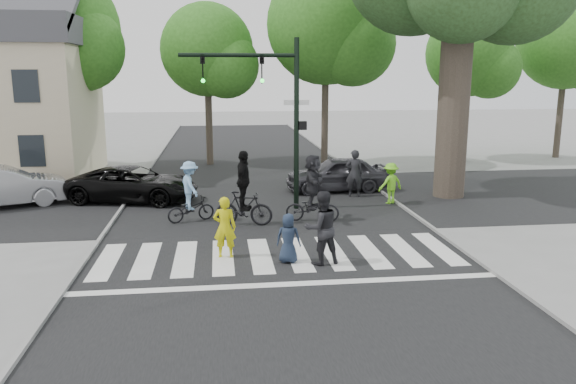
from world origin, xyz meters
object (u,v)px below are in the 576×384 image
at_px(pedestrian_child, 288,238).
at_px(car_suv, 133,184).
at_px(cyclist_mid, 244,195).
at_px(car_grey, 337,174).
at_px(pedestrian_woman, 225,227).
at_px(cyclist_right, 313,192).
at_px(car_silver, 2,187).
at_px(traffic_signal, 272,100).
at_px(pedestrian_adult, 321,228).
at_px(cyclist_left, 190,196).

distance_m(pedestrian_child, car_suv, 9.25).
bearing_deg(cyclist_mid, car_suv, 135.16).
xyz_separation_m(pedestrian_child, car_grey, (3.13, 8.73, 0.07)).
bearing_deg(pedestrian_woman, cyclist_right, -124.15).
bearing_deg(car_silver, cyclist_right, -129.49).
relative_size(cyclist_right, car_suv, 0.46).
bearing_deg(pedestrian_woman, car_suv, -58.10).
bearing_deg(car_grey, cyclist_mid, -43.14).
xyz_separation_m(pedestrian_child, car_silver, (-9.59, 7.44, 0.11)).
xyz_separation_m(cyclist_right, car_grey, (1.83, 4.73, -0.27)).
xyz_separation_m(traffic_signal, cyclist_right, (1.13, -1.85, -2.91)).
relative_size(car_suv, car_silver, 1.05).
distance_m(cyclist_mid, car_grey, 6.40).
relative_size(pedestrian_child, car_suv, 0.27).
height_order(traffic_signal, cyclist_mid, traffic_signal).
bearing_deg(pedestrian_child, traffic_signal, -76.46).
bearing_deg(pedestrian_woman, pedestrian_adult, 167.83).
distance_m(traffic_signal, car_suv, 6.38).
bearing_deg(car_grey, cyclist_left, -57.25).
bearing_deg(cyclist_left, cyclist_right, -6.92).
relative_size(pedestrian_adult, cyclist_left, 0.95).
bearing_deg(cyclist_mid, traffic_signal, 60.89).
relative_size(pedestrian_child, cyclist_right, 0.58).
height_order(pedestrian_adult, cyclist_right, cyclist_right).
bearing_deg(cyclist_mid, cyclist_right, 4.88).
xyz_separation_m(pedestrian_child, car_suv, (-4.97, 7.80, 0.02)).
bearing_deg(traffic_signal, car_silver, 170.73).
distance_m(pedestrian_woman, cyclist_right, 4.46).
bearing_deg(car_suv, cyclist_left, -131.75).
height_order(car_silver, car_grey, car_silver).
relative_size(cyclist_mid, car_suv, 0.50).
xyz_separation_m(pedestrian_woman, cyclist_mid, (0.65, 3.17, 0.17)).
xyz_separation_m(traffic_signal, car_silver, (-9.76, 1.59, -3.14)).
bearing_deg(car_grey, cyclist_right, -24.54).
bearing_deg(cyclist_right, pedestrian_adult, -96.54).
bearing_deg(traffic_signal, car_suv, 159.26).
distance_m(pedestrian_woman, car_silver, 10.48).
height_order(pedestrian_child, car_silver, car_silver).
xyz_separation_m(pedestrian_woman, pedestrian_adult, (2.43, -0.84, 0.13)).
height_order(pedestrian_adult, cyclist_left, cyclist_left).
bearing_deg(car_silver, pedestrian_adult, -148.24).
distance_m(pedestrian_adult, cyclist_mid, 4.38).
relative_size(pedestrian_child, car_silver, 0.28).
relative_size(traffic_signal, car_suv, 1.24).
relative_size(traffic_signal, pedestrian_woman, 3.64).
relative_size(pedestrian_adult, car_silver, 0.41).
xyz_separation_m(cyclist_mid, car_suv, (-4.01, 3.99, -0.32)).
distance_m(pedestrian_child, pedestrian_adult, 0.90).
bearing_deg(pedestrian_adult, cyclist_left, -67.51).
bearing_deg(cyclist_left, car_suv, 124.70).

